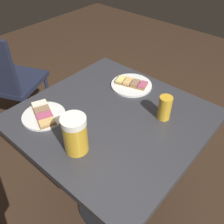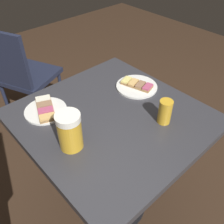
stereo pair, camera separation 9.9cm
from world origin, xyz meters
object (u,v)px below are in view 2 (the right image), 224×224
Objects in this scene: plate_near at (46,110)px; plate_far at (137,86)px; beer_mug at (69,130)px; beer_glass_small at (165,112)px; cafe_chair at (22,74)px.

plate_far is (-0.46, 0.15, -0.00)m from plate_near.
beer_mug is 1.43× the size of beer_glass_small.
beer_glass_small reaches higher than plate_near.
beer_mug is at bearing -22.80° from beer_glass_small.
plate_near is at bearing -18.01° from plate_far.
plate_near is at bearing -97.29° from beer_mug.
beer_glass_small is 1.24m from cafe_chair.
beer_mug is (0.03, 0.25, 0.07)m from plate_near.
cafe_chair is (0.14, -1.19, -0.29)m from beer_glass_small.
cafe_chair is at bearing -83.28° from beer_glass_small.
cafe_chair is at bearing -74.97° from plate_far.
beer_glass_small is (-0.39, 0.16, -0.02)m from beer_mug.
cafe_chair is at bearing -103.36° from beer_mug.
beer_glass_small is at bearing 157.20° from beer_mug.
beer_mug is 1.11m from cafe_chair.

